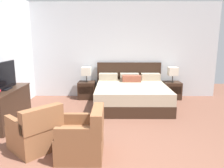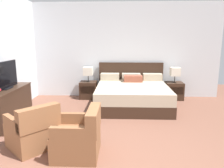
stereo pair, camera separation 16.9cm
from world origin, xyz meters
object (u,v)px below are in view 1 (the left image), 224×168
Objects in this scene: table_lamp_right at (173,71)px; armchair_companion at (83,138)px; nightstand_right at (172,90)px; nightstand_left at (87,90)px; table_lamp_left at (86,71)px; dresser at (7,106)px; armchair_by_window at (36,132)px; bed at (131,94)px; tv at (4,76)px.

armchair_companion is at bearing -123.84° from table_lamp_right.
table_lamp_right is at bearing 90.00° from nightstand_right.
table_lamp_left is at bearing 90.00° from nightstand_left.
dresser reaches higher than nightstand_right.
table_lamp_right is at bearing 45.88° from armchair_by_window.
table_lamp_right is at bearing 0.03° from nightstand_left.
nightstand_right is at bearing -0.03° from table_lamp_left.
nightstand_right is 1.15× the size of table_lamp_right.
armchair_by_window is at bearing 165.54° from armchair_companion.
dresser is 1.87× the size of armchair_companion.
nightstand_left is 1.00× the size of nightstand_right.
table_lamp_right is 0.31× the size of dresser.
armchair_by_window is at bearing -134.13° from nightstand_right.
table_lamp_left is 3.39m from armchair_companion.
armchair_by_window is (-0.45, -3.13, 0.03)m from nightstand_left.
nightstand_left is at bearing 180.00° from nightstand_right.
armchair_companion is (-2.23, -3.33, 0.03)m from nightstand_right.
nightstand_right is (1.29, 0.70, -0.06)m from bed.
table_lamp_right reaches higher than nightstand_right.
armchair_companion is (0.35, -3.33, 0.03)m from nightstand_left.
table_lamp_right is (1.29, 0.70, 0.52)m from bed.
tv is at bearing -124.41° from table_lamp_left.
table_lamp_right is 4.52m from dresser.
table_lamp_right is 0.46× the size of armchair_by_window.
table_lamp_left and table_lamp_right have the same top height.
nightstand_right is 4.35m from armchair_by_window.
armchair_by_window reaches higher than nightstand_left.
nightstand_left is (-1.29, 0.70, -0.06)m from bed.
nightstand_left is at bearing 55.57° from tv.
tv reaches higher than dresser.
bed is 2.12× the size of tv.
table_lamp_right reaches higher than nightstand_left.
nightstand_left is 3.16m from armchair_by_window.
nightstand_left is 2.63m from tv.
armchair_companion is (0.35, -3.33, -0.54)m from table_lamp_left.
armchair_by_window is at bearing -47.66° from dresser.
armchair_companion is at bearing -35.69° from dresser.
armchair_companion is (0.80, -0.21, 0.00)m from armchair_by_window.
armchair_by_window is at bearing -47.49° from tv.
nightstand_right is 0.57m from table_lamp_right.
tv is 1.61m from armchair_by_window.
dresser is 0.64m from tv.
armchair_companion is at bearing -109.73° from bed.
table_lamp_right reaches higher than armchair_companion.
table_lamp_left is 3.21m from armchair_by_window.
dresser is (-1.42, -2.06, -0.44)m from table_lamp_left.
dresser is 1.47× the size of armchair_by_window.
tv is at bearing 144.47° from armchair_companion.
tv is (-1.42, -2.07, 0.78)m from nightstand_left.
bed is 2.99m from armchair_by_window.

